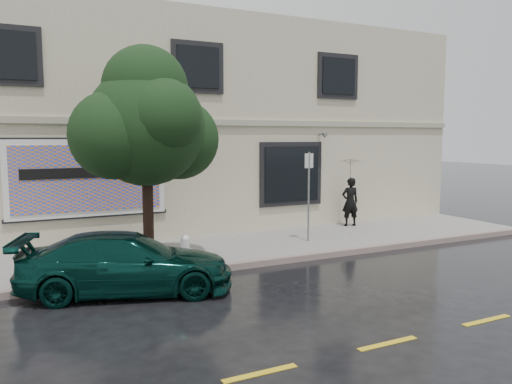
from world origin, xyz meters
name	(u,v)px	position (x,y,z in m)	size (l,w,h in m)	color
ground	(278,284)	(0.00, 0.00, 0.00)	(90.00, 90.00, 0.00)	black
sidewalk	(221,250)	(0.00, 3.25, 0.07)	(20.00, 3.50, 0.15)	#9D9B94
curb	(248,265)	(0.00, 1.50, 0.07)	(20.00, 0.18, 0.16)	gray
road_marking	(388,343)	(0.00, -3.50, 0.01)	(19.00, 0.12, 0.01)	gold
building	(161,128)	(0.00, 9.00, 3.50)	(20.00, 8.12, 7.00)	beige
billboard	(88,178)	(-3.20, 4.92, 2.05)	(4.30, 0.16, 2.20)	white
car	(127,263)	(-3.05, 0.83, 0.62)	(1.87, 4.24, 1.23)	#072B25
pedestrian	(350,202)	(5.19, 4.39, 0.97)	(0.60, 0.39, 1.64)	black
umbrella	(351,168)	(5.19, 4.39, 2.11)	(0.86, 0.86, 0.63)	black
street_tree	(146,127)	(-2.25, 2.20, 3.38)	(2.71, 2.71, 4.60)	black
fire_hydrant	(185,251)	(-1.50, 1.80, 0.51)	(0.30, 0.28, 0.74)	white
sign_pole	(309,188)	(2.59, 2.90, 1.70)	(0.32, 0.08, 2.59)	gray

